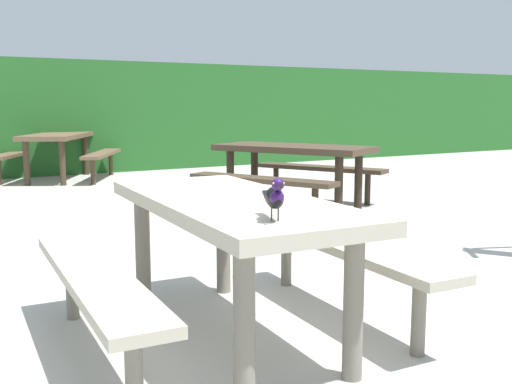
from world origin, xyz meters
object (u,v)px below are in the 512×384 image
picnic_table_mid_left (58,145)px  picnic_table_mid_right (293,161)px  picnic_table_foreground (231,232)px  bird_grackle (275,196)px

picnic_table_mid_left → picnic_table_mid_right: bearing=-67.2°
picnic_table_foreground → picnic_table_mid_right: same height
picnic_table_foreground → picnic_table_mid_left: bearing=84.6°
picnic_table_foreground → picnic_table_mid_right: size_ratio=0.80×
bird_grackle → picnic_table_foreground: bearing=77.7°
picnic_table_mid_right → picnic_table_foreground: bearing=-128.4°
picnic_table_mid_right → bird_grackle: bearing=-124.7°
bird_grackle → picnic_table_mid_right: (2.59, 3.74, -0.29)m
picnic_table_mid_left → bird_grackle: bearing=-96.0°
bird_grackle → picnic_table_mid_left: bird_grackle is taller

